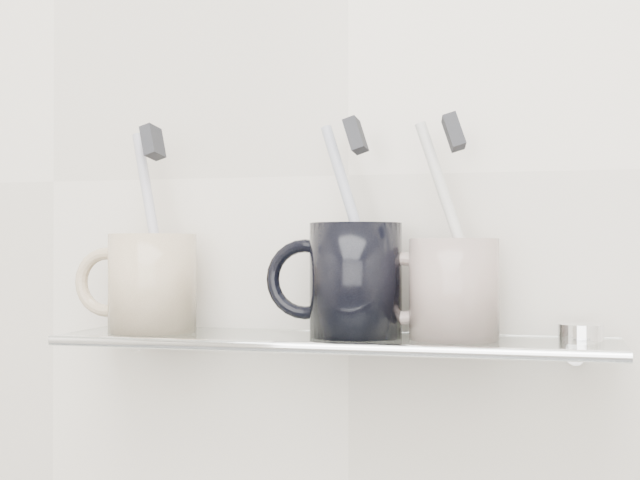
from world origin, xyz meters
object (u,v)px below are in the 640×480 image
(shelf_glass, at_px, (333,341))
(mug_right, at_px, (454,289))
(mug_left, at_px, (153,283))
(mug_center, at_px, (356,280))

(shelf_glass, xyz_separation_m, mug_right, (0.11, 0.00, 0.05))
(shelf_glass, bearing_deg, mug_left, 178.40)
(mug_left, bearing_deg, mug_center, 8.08)
(mug_right, bearing_deg, mug_center, -176.39)
(shelf_glass, xyz_separation_m, mug_left, (-0.18, 0.00, 0.05))
(mug_right, bearing_deg, mug_left, -176.39)
(mug_left, bearing_deg, shelf_glass, 6.48)
(mug_left, distance_m, mug_right, 0.29)
(mug_left, xyz_separation_m, mug_right, (0.29, 0.00, -0.00))
(mug_center, distance_m, mug_right, 0.09)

